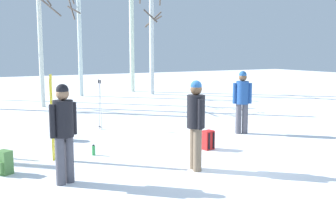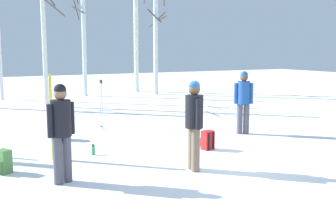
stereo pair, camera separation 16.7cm
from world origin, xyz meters
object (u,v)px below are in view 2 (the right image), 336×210
at_px(person_0, 243,98).
at_px(backpack_2, 207,140).
at_px(birch_tree_3, 43,22).
at_px(birch_tree_4, 83,39).
at_px(birch_tree_5, 136,16).
at_px(person_1, 194,119).
at_px(ski_pair_lying_0, 245,110).
at_px(ski_pair_planted_0, 52,118).
at_px(ski_poles_0, 101,103).
at_px(backpack_0, 3,162).
at_px(water_bottle_0, 93,150).
at_px(birch_tree_6, 156,33).
at_px(person_2, 61,127).
at_px(backpack_1, 61,131).

height_order(person_0, backpack_2, person_0).
bearing_deg(birch_tree_3, birch_tree_4, 51.04).
distance_m(birch_tree_3, birch_tree_5, 6.79).
height_order(person_1, ski_pair_lying_0, person_1).
relative_size(ski_pair_planted_0, ski_poles_0, 1.25).
bearing_deg(backpack_0, person_0, 7.11).
xyz_separation_m(backpack_0, water_bottle_0, (1.87, 0.49, -0.10)).
distance_m(ski_pair_lying_0, birch_tree_6, 7.40).
xyz_separation_m(person_0, person_2, (-5.31, -1.83, 0.00)).
bearing_deg(birch_tree_5, person_1, -108.94).
bearing_deg(birch_tree_6, ski_pair_lying_0, -85.68).
bearing_deg(water_bottle_0, ski_pair_lying_0, 26.97).
height_order(person_1, ski_poles_0, person_1).
distance_m(backpack_1, birch_tree_4, 10.30).
bearing_deg(person_0, backpack_2, -150.67).
height_order(ski_pair_lying_0, birch_tree_5, birch_tree_5).
xyz_separation_m(ski_poles_0, backpack_1, (-1.37, -0.85, -0.55)).
height_order(backpack_1, birch_tree_4, birch_tree_4).
bearing_deg(person_0, water_bottle_0, -176.32).
height_order(birch_tree_4, birch_tree_6, birch_tree_6).
height_order(person_2, ski_pair_lying_0, person_2).
distance_m(ski_pair_lying_0, backpack_1, 7.51).
xyz_separation_m(person_2, ski_pair_planted_0, (0.16, 1.57, -0.09)).
relative_size(backpack_1, backpack_2, 1.00).
bearing_deg(birch_tree_5, ski_pair_planted_0, -120.35).
bearing_deg(water_bottle_0, birch_tree_3, 85.91).
bearing_deg(person_1, person_0, 37.43).
height_order(person_2, birch_tree_6, birch_tree_6).
distance_m(backpack_0, birch_tree_4, 12.96).
height_order(birch_tree_4, birch_tree_5, birch_tree_5).
relative_size(birch_tree_3, birch_tree_5, 0.82).
xyz_separation_m(backpack_0, birch_tree_4, (4.89, 11.71, 2.62)).
distance_m(backpack_0, birch_tree_5, 15.36).
height_order(person_0, birch_tree_4, birch_tree_4).
bearing_deg(water_bottle_0, birch_tree_5, 62.82).
xyz_separation_m(person_1, backpack_1, (-1.66, 3.79, -0.77)).
bearing_deg(ski_pair_planted_0, birch_tree_5, 59.65).
bearing_deg(backpack_1, birch_tree_6, 51.11).
relative_size(person_2, water_bottle_0, 7.27).
relative_size(ski_pair_lying_0, birch_tree_6, 0.29).
xyz_separation_m(person_0, birch_tree_4, (-1.27, 10.95, 1.85)).
relative_size(ski_pair_lying_0, water_bottle_0, 7.57).
distance_m(water_bottle_0, birch_tree_6, 12.52).
height_order(person_0, ski_pair_planted_0, ski_pair_planted_0).
xyz_separation_m(birch_tree_5, birch_tree_6, (0.35, -1.75, -0.98)).
bearing_deg(birch_tree_4, backpack_1, -109.41).
bearing_deg(birch_tree_6, backpack_2, -110.13).
bearing_deg(person_2, ski_pair_planted_0, 84.35).
bearing_deg(birch_tree_6, person_2, -122.49).
height_order(backpack_2, birch_tree_3, birch_tree_3).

